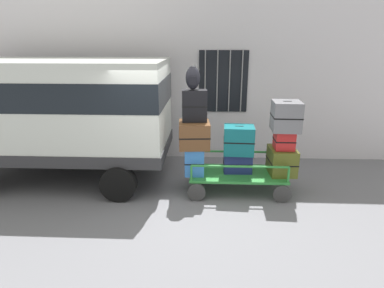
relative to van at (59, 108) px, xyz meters
name	(u,v)px	position (x,y,z in m)	size (l,w,h in m)	color
ground_plane	(183,194)	(2.68, -0.70, -1.61)	(40.00, 40.00, 0.00)	slate
building_wall	(189,60)	(2.69, 1.66, 0.88)	(12.00, 0.38, 5.00)	silver
van	(59,108)	(0.00, 0.00, 0.00)	(4.60, 2.17, 2.61)	silver
luggage_cart	(237,176)	(3.79, -0.47, -1.29)	(2.00, 1.03, 0.40)	#2D8438
cart_railing	(238,160)	(3.79, -0.47, -0.95)	(1.89, 0.90, 0.32)	#2D8438
suitcase_left_bottom	(194,160)	(2.90, -0.50, -0.94)	(0.42, 0.57, 0.55)	#3372C6
suitcase_left_middle	(194,135)	(2.90, -0.50, -0.40)	(0.65, 0.65, 0.52)	brown
suitcase_left_top	(194,106)	(2.90, -0.46, 0.16)	(0.51, 0.30, 0.62)	black
suitcase_midleft_bottom	(238,163)	(3.79, -0.46, -1.01)	(0.58, 0.28, 0.41)	navy
suitcase_midleft_middle	(239,140)	(3.79, -0.45, -0.52)	(0.62, 0.49, 0.57)	#0F5960
suitcase_center_bottom	(282,161)	(4.67, -0.45, -0.95)	(0.54, 0.66, 0.53)	#4C5119
suitcase_center_middle	(284,140)	(4.67, -0.48, -0.49)	(0.39, 0.38, 0.37)	#B21E1E
suitcase_center_top	(286,116)	(4.67, -0.47, -0.02)	(0.55, 0.56, 0.58)	slate
backpack	(193,78)	(2.87, -0.46, 0.70)	(0.27, 0.22, 0.44)	black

